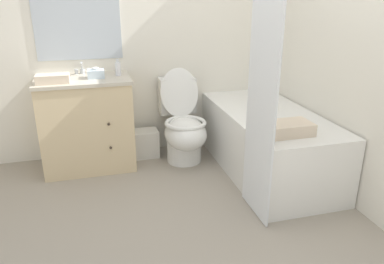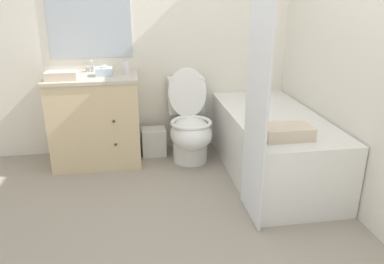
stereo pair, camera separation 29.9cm
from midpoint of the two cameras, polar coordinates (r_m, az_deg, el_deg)
ground_plane at (r=2.57m, az=5.36°, el=-17.07°), size 14.00×14.00×0.00m
wall_back at (r=3.76m, az=-0.88°, el=15.85°), size 8.00×0.06×2.50m
wall_right at (r=3.34m, az=23.24°, el=13.59°), size 0.05×2.73×2.50m
vanity_cabinet at (r=3.61m, az=-12.18°, el=1.95°), size 0.82×0.56×0.85m
sink_faucet at (r=3.69m, az=-12.59°, el=9.51°), size 0.14×0.12×0.12m
toilet at (r=3.61m, az=2.03°, el=0.68°), size 0.40×0.69×0.88m
bathtub at (r=3.44m, az=14.58°, el=-1.92°), size 0.75×1.59×0.57m
shower_curtain at (r=2.54m, az=13.28°, el=5.64°), size 0.02×0.44×1.86m
wastebasket at (r=3.80m, az=-3.59°, el=-1.51°), size 0.24×0.20×0.27m
tissue_box at (r=3.47m, az=-10.85°, el=9.02°), size 0.15×0.13×0.10m
soap_dispenser at (r=3.50m, az=-7.57°, el=9.77°), size 0.05×0.05×0.15m
hand_towel_folded at (r=3.39m, az=-16.90°, el=8.20°), size 0.27×0.15×0.07m
bath_towel_folded at (r=2.83m, az=17.23°, el=-0.04°), size 0.35×0.22×0.09m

